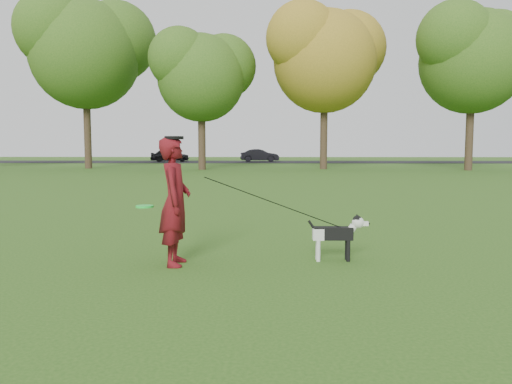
{
  "coord_description": "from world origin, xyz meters",
  "views": [
    {
      "loc": [
        0.21,
        -6.91,
        1.6
      ],
      "look_at": [
        0.06,
        -0.02,
        0.95
      ],
      "focal_mm": 35.0,
      "sensor_mm": 36.0,
      "label": 1
    }
  ],
  "objects_px": {
    "man": "(175,201)",
    "car_mid": "(260,155)",
    "car_left": "(170,155)",
    "dog": "(338,232)"
  },
  "relations": [
    {
      "from": "dog",
      "to": "car_left",
      "type": "xyz_separation_m",
      "value": [
        -10.12,
        40.07,
        0.23
      ]
    },
    {
      "from": "car_mid",
      "to": "car_left",
      "type": "bearing_deg",
      "value": 87.87
    },
    {
      "from": "man",
      "to": "car_mid",
      "type": "relative_size",
      "value": 0.47
    },
    {
      "from": "car_left",
      "to": "dog",
      "type": "bearing_deg",
      "value": -173.63
    },
    {
      "from": "man",
      "to": "car_left",
      "type": "distance_m",
      "value": 41.13
    },
    {
      "from": "man",
      "to": "car_left",
      "type": "relative_size",
      "value": 0.47
    },
    {
      "from": "man",
      "to": "dog",
      "type": "height_order",
      "value": "man"
    },
    {
      "from": "man",
      "to": "dog",
      "type": "distance_m",
      "value": 2.27
    },
    {
      "from": "car_left",
      "to": "car_mid",
      "type": "height_order",
      "value": "car_left"
    },
    {
      "from": "dog",
      "to": "car_mid",
      "type": "height_order",
      "value": "car_mid"
    }
  ]
}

